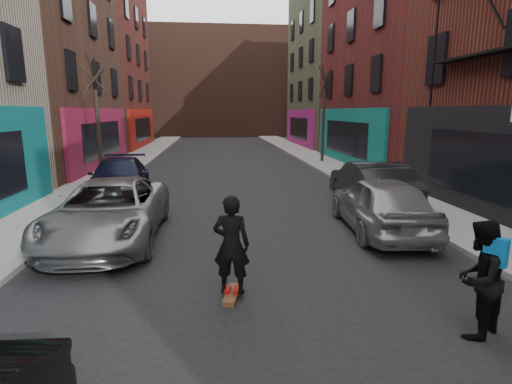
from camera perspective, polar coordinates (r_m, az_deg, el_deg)
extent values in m
cube|color=gray|center=(32.10, -15.74, 5.21)|extent=(2.50, 84.00, 0.13)
cube|color=gray|center=(32.44, 6.68, 5.62)|extent=(2.50, 84.00, 0.13)
cube|color=#47281E|center=(57.60, -5.36, 15.08)|extent=(40.00, 10.00, 14.00)
imported|color=gray|center=(11.08, -20.22, -2.56)|extent=(2.62, 5.63, 1.56)
imported|color=black|center=(16.64, -18.97, 1.91)|extent=(2.61, 5.34, 1.50)
imported|color=gray|center=(11.64, 17.37, -1.60)|extent=(2.24, 4.85, 1.61)
imported|color=black|center=(14.53, 16.13, 1.06)|extent=(1.94, 5.04, 1.64)
cube|color=brown|center=(7.52, -3.44, -14.42)|extent=(0.39, 0.83, 0.10)
imported|color=black|center=(7.16, -3.54, -7.53)|extent=(0.74, 0.57, 1.81)
imported|color=black|center=(6.87, 29.22, -10.78)|extent=(1.10, 1.04, 1.80)
cube|color=blue|center=(6.66, 31.06, -7.28)|extent=(0.28, 0.33, 0.42)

